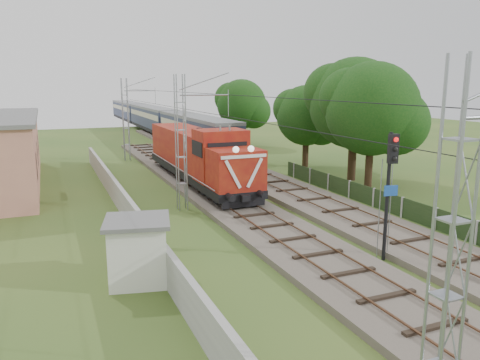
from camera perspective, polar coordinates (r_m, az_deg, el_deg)
name	(u,v)px	position (r m, az deg, el deg)	size (l,w,h in m)	color
ground	(338,275)	(19.32, 11.89, -11.27)	(140.00, 140.00, 0.00)	#31521E
track_main	(263,223)	(24.97, 2.80, -5.27)	(4.20, 70.00, 0.45)	#6B6054
track_side	(250,174)	(38.49, 1.25, 0.76)	(4.20, 80.00, 0.45)	#6B6054
catenary	(182,143)	(27.77, -7.11, 4.53)	(3.31, 70.00, 8.00)	gray
boundary_wall	(123,203)	(27.66, -14.05, -2.72)	(0.25, 40.00, 1.50)	#9E9E99
fence	(436,219)	(26.26, 22.78, -4.39)	(0.12, 32.00, 1.20)	black
locomotive	(198,155)	(34.78, -5.14, 3.09)	(3.10, 17.72, 4.50)	black
coach_rake	(152,117)	(73.49, -10.62, 7.54)	(2.95, 65.80, 3.41)	black
signal_post	(390,174)	(20.27, 17.87, 0.69)	(0.61, 0.47, 5.51)	black
relay_hut	(138,250)	(18.32, -12.31, -8.37)	(2.87, 2.87, 2.48)	silver
tree_a	(356,104)	(37.31, 13.93, 8.94)	(7.31, 6.96, 9.48)	#3D2A19
tree_b	(373,110)	(34.75, 15.92, 8.21)	(6.97, 6.63, 9.03)	#3D2A19
tree_c	(307,116)	(42.89, 8.19, 7.71)	(5.69, 5.42, 7.38)	#3D2A19
tree_d	(242,105)	(56.62, 0.26, 9.16)	(6.19, 5.90, 8.03)	#3D2A19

